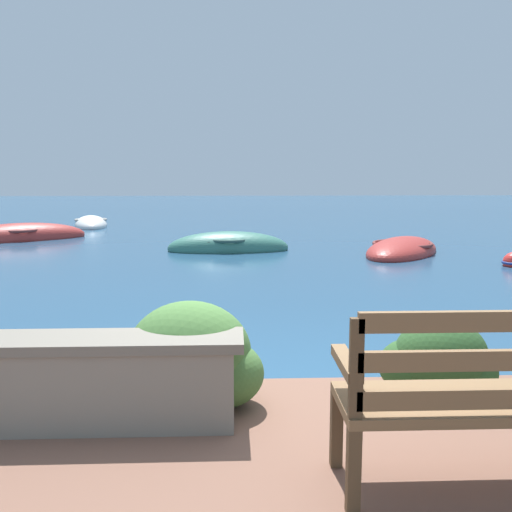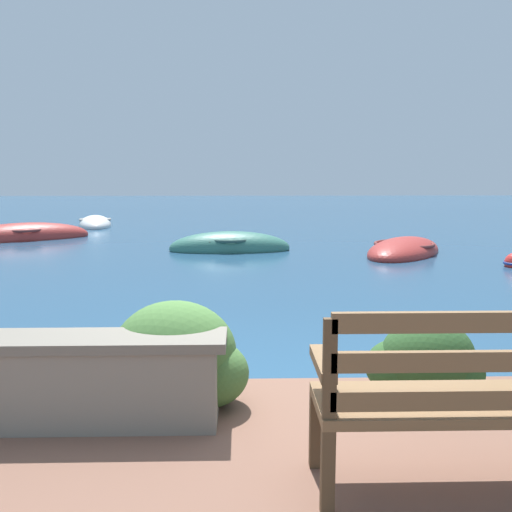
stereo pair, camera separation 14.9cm
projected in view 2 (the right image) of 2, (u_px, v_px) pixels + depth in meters
name	position (u px, v px, depth m)	size (l,w,h in m)	color
ground_plane	(271.00, 407.00, 4.27)	(80.00, 80.00, 0.00)	navy
park_bench	(459.00, 396.00, 2.66)	(1.34, 0.48, 0.93)	brown
stone_wall	(20.00, 380.00, 3.42)	(2.48, 0.39, 0.55)	gray
hedge_clump_left	(173.00, 360.00, 3.74)	(1.02, 0.73, 0.69)	#426B33
hedge_clump_centre	(425.00, 362.00, 3.89)	(0.79, 0.57, 0.54)	#284C23
rowboat_nearest	(404.00, 251.00, 12.30)	(2.65, 3.14, 0.62)	#9E2D28
rowboat_mid	(230.00, 248.00, 12.82)	(2.77, 1.22, 0.76)	#336B5B
rowboat_far	(24.00, 237.00, 14.97)	(3.48, 2.75, 0.77)	#9E2D28
rowboat_outer	(95.00, 224.00, 18.75)	(1.62, 2.78, 0.61)	silver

